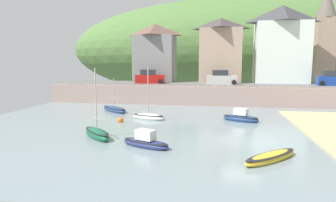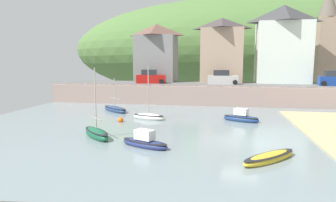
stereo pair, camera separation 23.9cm
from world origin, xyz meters
The scene contains 16 objects.
quay_seawall centered at (0.00, 17.50, 1.36)m, with size 48.00×9.40×2.40m.
hillside_backdrop centered at (1.36, 55.20, 8.39)m, with size 80.00×44.00×23.98m.
waterfront_building_left centered at (-11.47, 25.20, 6.92)m, with size 6.37×5.82×8.88m.
waterfront_building_centre centered at (-1.39, 25.20, 7.26)m, with size 6.38×5.84×9.57m.
waterfront_building_right centered at (7.39, 25.20, 8.07)m, with size 7.60×5.68×11.16m.
church_with_spire centered at (14.52, 29.20, 9.83)m, with size 3.00×3.00×14.41m.
sailboat_tall_mast centered at (-6.25, -2.61, 0.31)m, with size 3.69×2.35×1.27m.
sailboat_blue_trim centered at (-8.20, 6.40, 0.27)m, with size 3.44×1.83×5.28m.
sailboat_white_hull centered at (-13.01, 10.26, 0.24)m, with size 4.13×3.87×3.85m.
sailboat_far_left centered at (1.35, -4.09, 0.19)m, with size 3.71×3.68×0.60m.
sailboat_nearest_shore centered at (0.51, 7.03, 0.33)m, with size 3.60×2.47×1.37m.
fishing_boat_green centered at (-10.34, -0.90, 0.29)m, with size 3.33×3.37×5.28m.
parked_car_near_slipway centered at (-11.36, 20.70, 3.20)m, with size 4.26×2.12×1.95m.
parked_car_by_wall centered at (-1.19, 20.70, 3.20)m, with size 4.21×1.97×1.95m.
parked_car_end_of_row centered at (13.23, 20.70, 3.20)m, with size 4.23×2.04×1.95m.
mooring_buoy centered at (-10.46, 4.73, 0.16)m, with size 0.54×0.54×0.54m.
Camera 1 is at (-1.71, -20.88, 5.56)m, focal length 31.59 mm.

